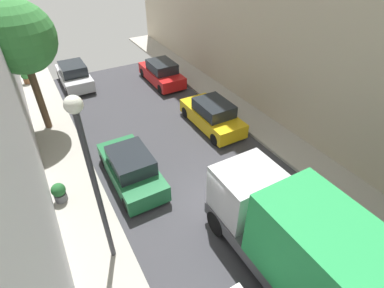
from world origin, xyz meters
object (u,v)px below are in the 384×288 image
potted_plant_1 (59,192)px  potted_plant_4 (26,77)px  parked_car_right_2 (212,115)px  parked_car_left_3 (131,168)px  parked_car_right_3 (162,73)px  lamp_post (90,167)px  street_tree_0 (19,38)px  delivery_truck (303,249)px  parked_car_left_4 (74,75)px

potted_plant_1 → potted_plant_4: size_ratio=0.95×
parked_car_right_2 → potted_plant_1: size_ratio=5.02×
parked_car_left_3 → parked_car_right_2: same height
parked_car_right_2 → potted_plant_4: 13.65m
potted_plant_4 → parked_car_left_3: bearing=-77.1°
parked_car_right_3 → lamp_post: size_ratio=0.70×
parked_car_right_3 → street_tree_0: (-7.94, -2.28, 4.23)m
parked_car_right_2 → lamp_post: 9.54m
street_tree_0 → potted_plant_4: street_tree_0 is taller
delivery_truck → street_tree_0: 14.44m
potted_plant_4 → lamp_post: (1.03, -15.98, 3.41)m
parked_car_right_3 → street_tree_0: size_ratio=0.65×
parked_car_right_2 → potted_plant_4: (-8.33, 10.81, -0.09)m
parked_car_left_4 → potted_plant_1: parked_car_left_4 is taller
parked_car_left_4 → delivery_truck: (2.70, -18.00, 1.07)m
lamp_post → delivery_truck: bearing=-38.6°
delivery_truck → street_tree_0: bearing=111.8°
parked_car_left_4 → potted_plant_1: bearing=-105.2°
street_tree_0 → parked_car_right_2: bearing=-28.1°
potted_plant_1 → parked_car_right_2: bearing=11.8°
parked_car_left_4 → parked_car_right_3: bearing=-26.0°
parked_car_right_2 → delivery_truck: (-2.70, -8.84, 1.07)m
street_tree_0 → parked_car_left_4: bearing=62.7°
parked_car_left_4 → parked_car_right_2: same height
parked_car_left_3 → street_tree_0: 7.92m
parked_car_left_4 → lamp_post: size_ratio=0.70×
potted_plant_1 → potted_plant_4: bearing=89.9°
parked_car_left_3 → parked_car_right_3: (5.40, 8.48, 0.00)m
parked_car_left_3 → parked_car_left_4: same height
lamp_post → potted_plant_1: bearing=107.1°
lamp_post → street_tree_0: bearing=93.9°
delivery_truck → lamp_post: lamp_post is taller
parked_car_left_3 → potted_plant_1: 2.97m
parked_car_left_3 → street_tree_0: street_tree_0 is taller
parked_car_right_2 → delivery_truck: bearing=-107.0°
parked_car_left_3 → potted_plant_1: size_ratio=5.02×
street_tree_0 → potted_plant_4: size_ratio=7.39×
parked_car_left_4 → delivery_truck: delivery_truck is taller
parked_car_left_3 → potted_plant_1: (-2.96, 0.22, -0.13)m
potted_plant_1 → parked_car_right_3: bearing=44.7°
parked_car_left_4 → lamp_post: 14.83m
potted_plant_1 → lamp_post: size_ratio=0.14×
potted_plant_4 → street_tree_0: bearing=-86.5°
street_tree_0 → delivery_truck: bearing=-68.2°
parked_car_right_3 → potted_plant_1: size_ratio=5.02×
delivery_truck → lamp_post: bearing=141.4°
street_tree_0 → lamp_post: 9.48m
delivery_truck → street_tree_0: (-5.24, 13.09, 3.16)m
street_tree_0 → lamp_post: size_ratio=1.09×
parked_car_left_4 → lamp_post: lamp_post is taller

